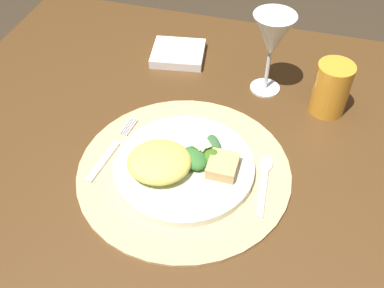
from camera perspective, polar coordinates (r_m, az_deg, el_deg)
name	(u,v)px	position (r m, az deg, el deg)	size (l,w,h in m)	color
dining_table	(212,199)	(0.93, 2.55, -6.79)	(1.14, 0.91, 0.74)	#4B3017
placemat	(184,171)	(0.79, -1.00, -3.35)	(0.37, 0.37, 0.01)	tan
dinner_plate	(184,167)	(0.78, -1.01, -2.84)	(0.24, 0.24, 0.02)	silver
pasta_serving	(159,162)	(0.76, -4.10, -2.22)	(0.11, 0.10, 0.04)	#DAC858
salad_greens	(204,155)	(0.78, 1.49, -1.42)	(0.09, 0.11, 0.03)	#366334
bread_piece	(223,166)	(0.76, 3.84, -2.71)	(0.06, 0.05, 0.02)	tan
fork	(110,152)	(0.83, -10.12, -0.93)	(0.03, 0.17, 0.00)	silver
spoon	(265,175)	(0.79, 9.05, -3.88)	(0.03, 0.13, 0.01)	silver
napkin	(178,53)	(1.04, -1.74, 11.20)	(0.11, 0.10, 0.02)	white
wine_glass	(272,38)	(0.90, 9.94, 12.91)	(0.08, 0.08, 0.17)	silver
amber_tumbler	(331,89)	(0.92, 16.93, 6.62)	(0.07, 0.07, 0.11)	orange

